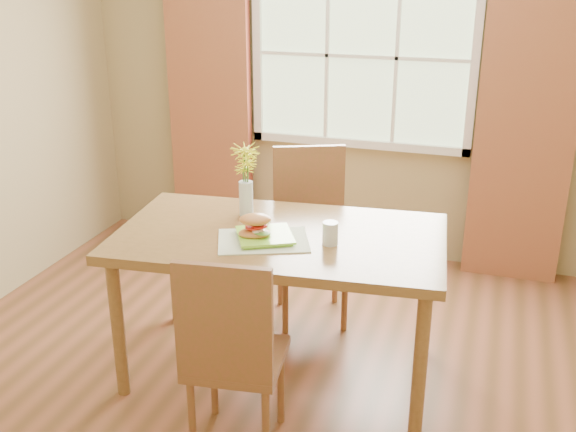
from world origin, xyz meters
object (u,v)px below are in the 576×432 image
Objects in this scene: dining_table at (280,248)px; chair_near at (231,349)px; flower_vase at (246,172)px; croissant_sandwich at (255,226)px; water_glass at (330,234)px; chair_far at (310,226)px.

dining_table is 1.76× the size of chair_near.
dining_table is at bearing -37.10° from flower_vase.
flower_vase reaches higher than croissant_sandwich.
croissant_sandwich is (-0.09, -0.13, 0.16)m from dining_table.
croissant_sandwich is at bearing -62.13° from flower_vase.
flower_vase is (-0.27, 0.90, 0.52)m from chair_near.
water_glass is at bearing -24.91° from flower_vase.
chair_near is 1.08m from flower_vase.
water_glass is (0.37, 0.07, -0.02)m from croissant_sandwich.
dining_table is 4.43× the size of flower_vase.
chair_near reaches higher than water_glass.
croissant_sandwich is 0.41m from flower_vase.
chair_far reaches higher than water_glass.
dining_table is at bearing -110.16° from chair_far.
chair_far reaches higher than croissant_sandwich.
water_glass is at bearing -16.63° from dining_table.
croissant_sandwich is 0.49× the size of flower_vase.
water_glass is at bearing -90.39° from chair_far.
chair_near is at bearing -111.20° from chair_far.
dining_table is 0.73m from chair_near.
flower_vase is at bearing 97.22° from croissant_sandwich.
flower_vase reaches higher than water_glass.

